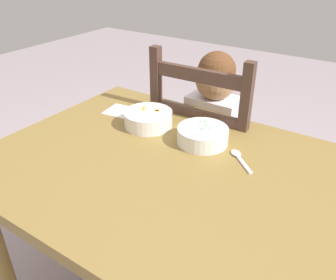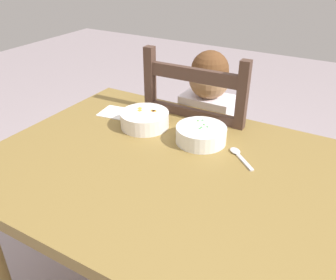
{
  "view_description": "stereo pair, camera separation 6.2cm",
  "coord_description": "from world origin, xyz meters",
  "px_view_note": "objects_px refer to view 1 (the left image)",
  "views": [
    {
      "loc": [
        0.48,
        -0.75,
        1.31
      ],
      "look_at": [
        -0.06,
        0.05,
        0.76
      ],
      "focal_mm": 37.21,
      "sensor_mm": 36.0,
      "label": 1
    },
    {
      "loc": [
        0.42,
        -0.78,
        1.31
      ],
      "look_at": [
        -0.06,
        0.05,
        0.76
      ],
      "focal_mm": 37.21,
      "sensor_mm": 36.0,
      "label": 2
    }
  ],
  "objects_px": {
    "child_figure": "(210,126)",
    "bowl_of_carrots": "(148,118)",
    "dining_chair": "(208,158)",
    "spoon": "(238,156)",
    "dining_table": "(174,194)",
    "bowl_of_peas": "(201,135)"
  },
  "relations": [
    {
      "from": "dining_table",
      "to": "spoon",
      "type": "bearing_deg",
      "value": 47.68
    },
    {
      "from": "dining_table",
      "to": "bowl_of_carrots",
      "type": "height_order",
      "value": "bowl_of_carrots"
    },
    {
      "from": "dining_chair",
      "to": "child_figure",
      "type": "distance_m",
      "value": 0.17
    },
    {
      "from": "child_figure",
      "to": "bowl_of_carrots",
      "type": "bearing_deg",
      "value": -110.98
    },
    {
      "from": "bowl_of_carrots",
      "to": "dining_chair",
      "type": "bearing_deg",
      "value": 68.89
    },
    {
      "from": "dining_chair",
      "to": "bowl_of_carrots",
      "type": "height_order",
      "value": "dining_chair"
    },
    {
      "from": "bowl_of_carrots",
      "to": "dining_table",
      "type": "bearing_deg",
      "value": -37.67
    },
    {
      "from": "bowl_of_carrots",
      "to": "spoon",
      "type": "relative_size",
      "value": 1.57
    },
    {
      "from": "dining_chair",
      "to": "child_figure",
      "type": "xyz_separation_m",
      "value": [
        -0.0,
        -0.0,
        0.17
      ]
    },
    {
      "from": "dining_table",
      "to": "bowl_of_carrots",
      "type": "distance_m",
      "value": 0.32
    },
    {
      "from": "dining_chair",
      "to": "spoon",
      "type": "bearing_deg",
      "value": -50.83
    },
    {
      "from": "child_figure",
      "to": "bowl_of_peas",
      "type": "bearing_deg",
      "value": -69.02
    },
    {
      "from": "dining_table",
      "to": "child_figure",
      "type": "height_order",
      "value": "child_figure"
    },
    {
      "from": "dining_table",
      "to": "bowl_of_peas",
      "type": "height_order",
      "value": "bowl_of_peas"
    },
    {
      "from": "child_figure",
      "to": "spoon",
      "type": "height_order",
      "value": "child_figure"
    },
    {
      "from": "bowl_of_peas",
      "to": "child_figure",
      "type": "bearing_deg",
      "value": 110.98
    },
    {
      "from": "dining_chair",
      "to": "spoon",
      "type": "relative_size",
      "value": 8.47
    },
    {
      "from": "child_figure",
      "to": "bowl_of_carrots",
      "type": "relative_size",
      "value": 5.22
    },
    {
      "from": "dining_table",
      "to": "dining_chair",
      "type": "height_order",
      "value": "dining_chair"
    },
    {
      "from": "child_figure",
      "to": "bowl_of_peas",
      "type": "relative_size",
      "value": 5.41
    },
    {
      "from": "spoon",
      "to": "bowl_of_carrots",
      "type": "bearing_deg",
      "value": 176.74
    },
    {
      "from": "dining_chair",
      "to": "bowl_of_carrots",
      "type": "bearing_deg",
      "value": -111.11
    }
  ]
}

